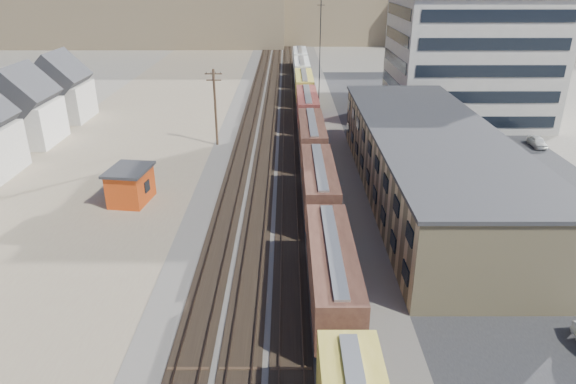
{
  "coord_description": "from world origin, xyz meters",
  "views": [
    {
      "loc": [
        0.76,
        -23.22,
        21.37
      ],
      "look_at": [
        0.86,
        19.22,
        3.0
      ],
      "focal_mm": 32.0,
      "sensor_mm": 36.0,
      "label": 1
    }
  ],
  "objects_px": {
    "freight_train": "(309,120)",
    "maintenance_shed": "(130,185)",
    "parked_car_blue": "(491,149)",
    "utility_pole_north": "(215,106)"
  },
  "relations": [
    {
      "from": "utility_pole_north",
      "to": "parked_car_blue",
      "type": "bearing_deg",
      "value": -6.3
    },
    {
      "from": "freight_train",
      "to": "parked_car_blue",
      "type": "xyz_separation_m",
      "value": [
        22.65,
        -6.26,
        -2.11
      ]
    },
    {
      "from": "parked_car_blue",
      "to": "freight_train",
      "type": "bearing_deg",
      "value": 146.72
    },
    {
      "from": "utility_pole_north",
      "to": "parked_car_blue",
      "type": "xyz_separation_m",
      "value": [
        34.95,
        -3.86,
        -4.62
      ]
    },
    {
      "from": "maintenance_shed",
      "to": "parked_car_blue",
      "type": "bearing_deg",
      "value": 19.26
    },
    {
      "from": "freight_train",
      "to": "maintenance_shed",
      "type": "distance_m",
      "value": 27.8
    },
    {
      "from": "freight_train",
      "to": "utility_pole_north",
      "type": "bearing_deg",
      "value": -168.95
    },
    {
      "from": "maintenance_shed",
      "to": "utility_pole_north",
      "type": "bearing_deg",
      "value": 71.04
    },
    {
      "from": "maintenance_shed",
      "to": "parked_car_blue",
      "type": "distance_m",
      "value": 43.68
    },
    {
      "from": "freight_train",
      "to": "parked_car_blue",
      "type": "bearing_deg",
      "value": -15.45
    }
  ]
}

